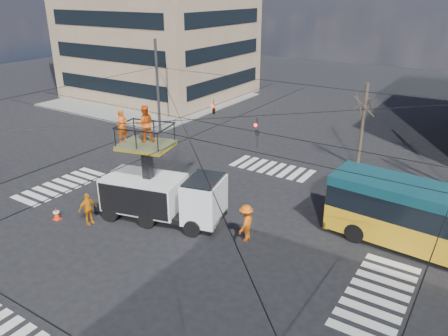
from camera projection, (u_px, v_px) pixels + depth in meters
ground at (185, 228)px, 23.02m from camera, size 120.00×120.00×0.00m
sidewalk_nw at (152, 99)px, 49.88m from camera, size 18.00×18.00×0.12m
crosswalks at (185, 228)px, 23.02m from camera, size 22.40×22.40×0.02m
overhead_network at (186, 149)px, 21.75m from camera, size 24.24×24.24×8.00m
tree_a at (365, 103)px, 29.25m from camera, size 2.00×2.00×6.00m
utility_truck at (162, 185)px, 23.21m from camera, size 7.35×3.96×6.24m
city_bus at (448, 224)px, 19.94m from camera, size 11.16×3.30×3.20m
traffic_cone at (56, 214)px, 23.80m from camera, size 0.36×0.36×0.68m
worker_ground at (88, 209)px, 23.16m from camera, size 0.65×1.11×1.77m
flagger at (246, 223)px, 21.56m from camera, size 0.82×1.31×1.95m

